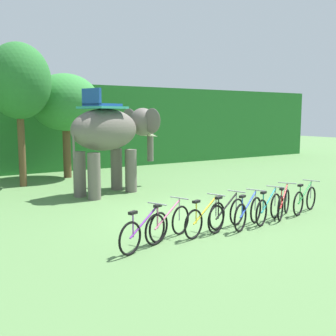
{
  "coord_description": "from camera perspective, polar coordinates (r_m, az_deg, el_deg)",
  "views": [
    {
      "loc": [
        -6.72,
        -9.08,
        2.86
      ],
      "look_at": [
        -0.27,
        1.0,
        1.3
      ],
      "focal_mm": 43.35,
      "sensor_mm": 36.0,
      "label": 1
    }
  ],
  "objects": [
    {
      "name": "elephant",
      "position": [
        14.99,
        -7.86,
        4.84
      ],
      "size": [
        4.23,
        2.73,
        3.78
      ],
      "color": "#665E56",
      "rests_on": "ground"
    },
    {
      "name": "bike_red",
      "position": [
        11.93,
        15.96,
        -4.83
      ],
      "size": [
        1.48,
        0.94,
        0.92
      ],
      "color": "black",
      "rests_on": "ground"
    },
    {
      "name": "bike_teal",
      "position": [
        11.24,
        13.97,
        -5.51
      ],
      "size": [
        1.6,
        0.76,
        0.92
      ],
      "color": "black",
      "rests_on": "ground"
    },
    {
      "name": "foliage_hedge",
      "position": [
        24.2,
        -16.55,
        5.62
      ],
      "size": [
        36.0,
        6.0,
        4.46
      ],
      "primitive_type": "cube",
      "color": "#28702D",
      "rests_on": "ground"
    },
    {
      "name": "bike_pink",
      "position": [
        9.42,
        0.02,
        -7.8
      ],
      "size": [
        1.61,
        0.75,
        0.92
      ],
      "color": "black",
      "rests_on": "ground"
    },
    {
      "name": "bike_blue",
      "position": [
        10.64,
        11.22,
        -6.17
      ],
      "size": [
        1.59,
        0.79,
        0.92
      ],
      "color": "black",
      "rests_on": "ground"
    },
    {
      "name": "tree_center_left",
      "position": [
        17.29,
        -20.26,
        11.31
      ],
      "size": [
        2.5,
        2.5,
        5.69
      ],
      "color": "brown",
      "rests_on": "ground"
    },
    {
      "name": "bike_green",
      "position": [
        12.63,
        18.69,
        -4.27
      ],
      "size": [
        1.64,
        0.68,
        0.92
      ],
      "color": "black",
      "rests_on": "ground"
    },
    {
      "name": "bike_black",
      "position": [
        10.37,
        8.27,
        -6.46
      ],
      "size": [
        1.64,
        0.67,
        0.92
      ],
      "color": "black",
      "rests_on": "ground"
    },
    {
      "name": "bike_yellow",
      "position": [
        9.87,
        5.31,
        -7.13
      ],
      "size": [
        1.64,
        0.68,
        0.92
      ],
      "color": "black",
      "rests_on": "ground"
    },
    {
      "name": "tree_center",
      "position": [
        19.16,
        -14.23,
        8.84
      ],
      "size": [
        3.1,
        3.1,
        4.73
      ],
      "color": "brown",
      "rests_on": "ground"
    },
    {
      "name": "bike_purple",
      "position": [
        8.82,
        -3.28,
        -8.88
      ],
      "size": [
        1.59,
        0.78,
        0.92
      ],
      "color": "black",
      "rests_on": "ground"
    },
    {
      "name": "ground_plane",
      "position": [
        11.66,
        3.81,
        -6.79
      ],
      "size": [
        80.0,
        80.0,
        0.0
      ],
      "primitive_type": "plane",
      "color": "#567F47"
    }
  ]
}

